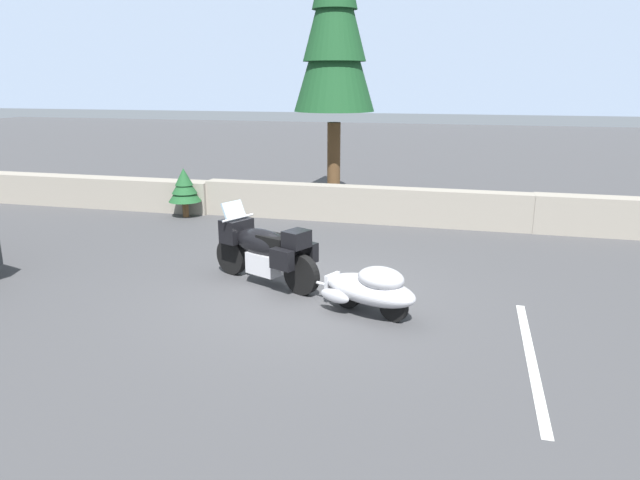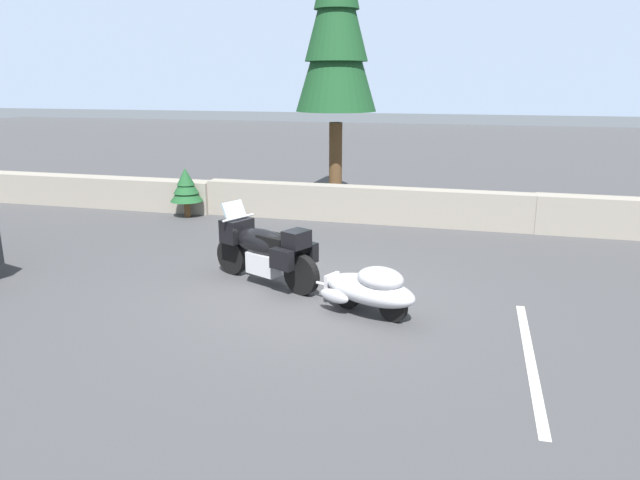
# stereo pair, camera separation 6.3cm
# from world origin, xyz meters

# --- Properties ---
(ground_plane) EXTENTS (80.00, 80.00, 0.00)m
(ground_plane) POSITION_xyz_m (0.00, 0.00, 0.00)
(ground_plane) COLOR #424244
(stone_guard_wall) EXTENTS (24.00, 0.64, 0.88)m
(stone_guard_wall) POSITION_xyz_m (-0.07, 5.19, 0.43)
(stone_guard_wall) COLOR gray
(stone_guard_wall) RESTS_ON ground
(distant_ridgeline) EXTENTS (240.00, 80.00, 16.00)m
(distant_ridgeline) POSITION_xyz_m (0.00, 95.19, 8.00)
(distant_ridgeline) COLOR #8C9EB7
(distant_ridgeline) RESTS_ON ground
(touring_motorcycle) EXTENTS (2.15, 1.31, 1.33)m
(touring_motorcycle) POSITION_xyz_m (-0.75, 0.32, 0.62)
(touring_motorcycle) COLOR black
(touring_motorcycle) RESTS_ON ground
(car_shaped_trailer) EXTENTS (2.15, 1.26, 0.76)m
(car_shaped_trailer) POSITION_xyz_m (1.22, -0.60, 0.41)
(car_shaped_trailer) COLOR black
(car_shaped_trailer) RESTS_ON ground
(pine_tree_tall) EXTENTS (2.17, 2.17, 7.83)m
(pine_tree_tall) POSITION_xyz_m (-1.14, 7.19, 4.90)
(pine_tree_tall) COLOR brown
(pine_tree_tall) RESTS_ON ground
(pine_sapling_near) EXTENTS (0.82, 0.82, 1.25)m
(pine_sapling_near) POSITION_xyz_m (-4.41, 4.60, 0.78)
(pine_sapling_near) COLOR brown
(pine_sapling_near) RESTS_ON ground
(parking_stripe_marker) EXTENTS (0.12, 3.60, 0.01)m
(parking_stripe_marker) POSITION_xyz_m (3.41, -1.50, 0.00)
(parking_stripe_marker) COLOR silver
(parking_stripe_marker) RESTS_ON ground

